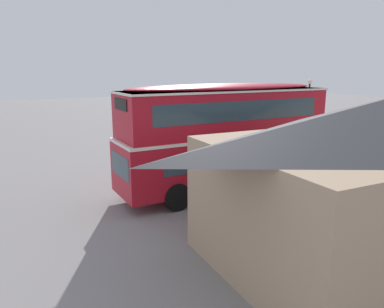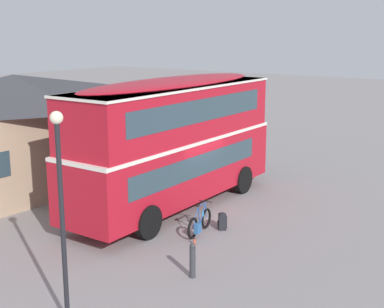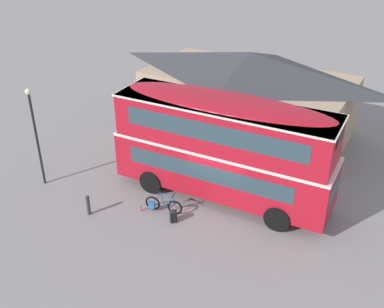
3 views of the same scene
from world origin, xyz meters
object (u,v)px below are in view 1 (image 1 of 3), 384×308
at_px(touring_bicycle, 228,166).
at_px(water_bottle_red_squeeze, 237,167).
at_px(double_decker_bus, 226,133).
at_px(backpack_on_ground, 212,167).
at_px(street_lamp, 308,110).
at_px(kerb_bollard, 251,152).

height_order(touring_bicycle, water_bottle_red_squeeze, touring_bicycle).
distance_m(double_decker_bus, backpack_on_ground, 3.70).
relative_size(double_decker_bus, water_bottle_red_squeeze, 44.09).
height_order(double_decker_bus, water_bottle_red_squeeze, double_decker_bus).
relative_size(street_lamp, kerb_bollard, 4.94).
bearing_deg(kerb_bollard, street_lamp, 164.40).
xyz_separation_m(backpack_on_ground, street_lamp, (-6.95, -0.27, 2.65)).
xyz_separation_m(touring_bicycle, street_lamp, (-6.17, -0.65, 2.58)).
distance_m(street_lamp, kerb_bollard, 4.36).
xyz_separation_m(water_bottle_red_squeeze, kerb_bollard, (-1.85, -1.23, 0.40)).
relative_size(double_decker_bus, touring_bicycle, 5.74).
relative_size(double_decker_bus, backpack_on_ground, 16.80).
bearing_deg(street_lamp, kerb_bollard, -15.60).
height_order(touring_bicycle, kerb_bollard, touring_bicycle).
distance_m(backpack_on_ground, water_bottle_red_squeeze, 1.63).
distance_m(touring_bicycle, street_lamp, 6.72).
bearing_deg(water_bottle_red_squeeze, street_lamp, -177.25).
bearing_deg(double_decker_bus, kerb_bollard, -138.49).
distance_m(backpack_on_ground, street_lamp, 7.44).
distance_m(water_bottle_red_squeeze, street_lamp, 6.05).
bearing_deg(street_lamp, touring_bicycle, 6.05).
distance_m(touring_bicycle, backpack_on_ground, 0.86).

